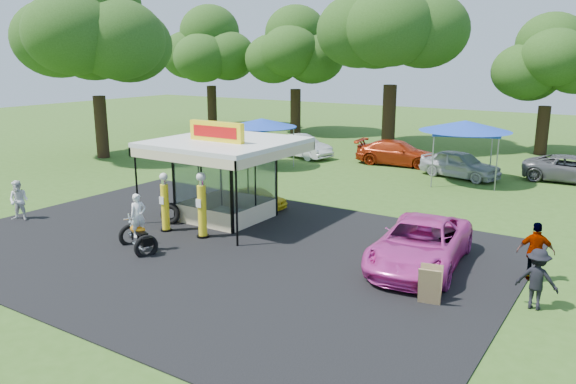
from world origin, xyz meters
name	(u,v)px	position (x,y,z in m)	size (l,w,h in m)	color
ground	(179,264)	(0.00, 0.00, 0.00)	(120.00, 120.00, 0.00)	#35591B
asphalt_apron	(218,247)	(0.00, 2.00, 0.02)	(20.00, 14.00, 0.04)	black
gas_station_kiosk	(226,178)	(-2.00, 4.99, 1.78)	(5.40, 5.40, 4.18)	white
gas_pump_left	(165,204)	(-2.92, 2.36, 1.13)	(0.44, 0.44, 2.36)	black
gas_pump_right	(202,207)	(-1.17, 2.54, 1.22)	(0.47, 0.47, 2.55)	black
motorcycle	(138,228)	(-2.05, 0.18, 0.85)	(1.93, 1.44, 2.19)	black
spare_tires	(170,214)	(-3.55, 3.25, 0.42)	(1.09, 0.86, 0.87)	black
a_frame_sign	(430,286)	(8.01, 1.52, 0.56)	(0.66, 0.67, 1.10)	#593819
kiosk_car	(257,197)	(-2.00, 7.20, 0.48)	(1.13, 2.82, 0.96)	yellow
pink_sedan	(420,244)	(6.75, 4.15, 0.78)	(2.58, 5.59, 1.55)	#DA3BA8
spectator_west	(19,201)	(-9.18, 0.17, 0.85)	(0.83, 0.64, 1.70)	white
spectator_east_a	(537,279)	(10.51, 2.85, 0.86)	(1.11, 0.64, 1.71)	black
spectator_east_b	(536,252)	(10.12, 4.92, 0.93)	(1.09, 0.45, 1.86)	gray
bg_car_a	(301,146)	(-7.16, 19.31, 0.76)	(1.61, 4.62, 1.52)	white
bg_car_b	(398,153)	(-0.61, 20.33, 0.76)	(2.14, 5.26, 1.53)	#A5290C
bg_car_c	(460,164)	(3.82, 18.63, 0.77)	(1.83, 4.54, 1.55)	#B2B2B7
bg_car_d	(574,169)	(9.35, 20.85, 0.72)	(2.39, 5.18, 1.44)	#5A5A5C
tent_west	(262,123)	(-7.47, 15.25, 2.71)	(4.29, 4.29, 3.00)	gray
tent_east	(465,126)	(4.26, 17.49, 3.06)	(4.84, 4.84, 3.38)	gray
oak_far_a	(210,52)	(-22.81, 28.56, 7.03)	(9.33, 9.33, 11.05)	black
oak_far_b	(296,54)	(-13.98, 29.48, 6.83)	(8.97, 8.97, 10.70)	black
oak_far_c	(392,32)	(-3.86, 26.45, 8.34)	(11.15, 11.15, 13.14)	black
oak_far_d	(549,67)	(6.31, 29.35, 5.96)	(7.85, 7.85, 9.35)	black
oak_near	(95,41)	(-18.39, 12.00, 7.66)	(10.62, 10.62, 12.23)	black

